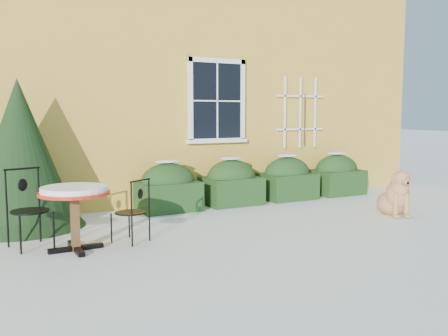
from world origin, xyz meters
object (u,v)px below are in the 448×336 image
evergreen_shrub (21,168)px  dog (396,197)px  bistro_table (74,197)px  patio_chair_far (28,208)px  patio_chair_near (132,211)px

evergreen_shrub → dog: size_ratio=2.59×
bistro_table → dog: size_ratio=1.01×
patio_chair_far → dog: patio_chair_far is taller
patio_chair_near → evergreen_shrub: bearing=-85.8°
evergreen_shrub → patio_chair_near: 2.11m
patio_chair_far → dog: 5.82m
evergreen_shrub → bistro_table: (0.43, -1.73, -0.22)m
evergreen_shrub → dog: bearing=-20.1°
bistro_table → patio_chair_near: 0.81m
patio_chair_far → dog: size_ratio=1.17×
bistro_table → dog: (5.27, -0.36, -0.36)m
evergreen_shrub → patio_chair_near: size_ratio=2.61×
dog → evergreen_shrub: bearing=-179.1°
dog → bistro_table: bearing=-162.9°
evergreen_shrub → dog: 6.09m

